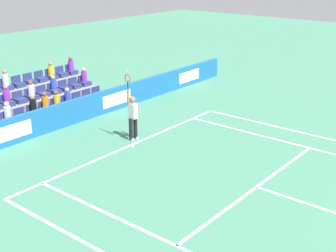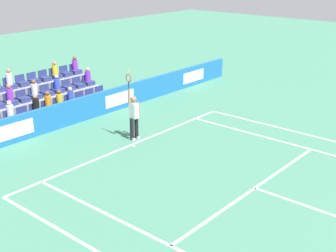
# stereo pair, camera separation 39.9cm
# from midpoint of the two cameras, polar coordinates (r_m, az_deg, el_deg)

# --- Properties ---
(line_baseline) EXTENTS (10.97, 0.10, 0.01)m
(line_baseline) POSITION_cam_midpoint_polar(r_m,az_deg,el_deg) (18.13, -5.24, -2.36)
(line_baseline) COLOR white
(line_baseline) RESTS_ON ground
(line_service) EXTENTS (8.23, 0.10, 0.01)m
(line_service) POSITION_cam_midpoint_polar(r_m,az_deg,el_deg) (15.15, 10.00, -7.33)
(line_service) COLOR white
(line_service) RESTS_ON ground
(line_singles_sideline_right) EXTENTS (0.10, 11.89, 0.01)m
(line_singles_sideline_right) POSITION_cam_midpoint_polar(r_m,az_deg,el_deg) (18.41, 17.59, -2.91)
(line_singles_sideline_right) COLOR white
(line_singles_sideline_right) RESTS_ON ground
(line_doubles_sideline_right) EXTENTS (0.10, 11.89, 0.01)m
(line_doubles_sideline_right) POSITION_cam_midpoint_polar(r_m,az_deg,el_deg) (19.61, 19.11, -1.67)
(line_doubles_sideline_right) COLOR white
(line_doubles_sideline_right) RESTS_ON ground
(line_centre_mark) EXTENTS (0.10, 0.20, 0.01)m
(line_centre_mark) POSITION_cam_midpoint_polar(r_m,az_deg,el_deg) (18.07, -5.01, -2.44)
(line_centre_mark) COLOR white
(line_centre_mark) RESTS_ON ground
(sponsor_barrier) EXTENTS (22.85, 0.22, 1.07)m
(sponsor_barrier) POSITION_cam_midpoint_polar(r_m,az_deg,el_deg) (20.53, -12.64, 1.51)
(sponsor_barrier) COLOR #1E66AD
(sponsor_barrier) RESTS_ON ground
(tennis_player) EXTENTS (0.53, 0.37, 2.85)m
(tennis_player) POSITION_cam_midpoint_polar(r_m,az_deg,el_deg) (18.38, -4.94, 1.25)
(tennis_player) COLOR black
(tennis_player) RESTS_ON ground
(stadium_stand) EXTENTS (6.20, 2.85, 2.17)m
(stadium_stand) POSITION_cam_midpoint_polar(r_m,az_deg,el_deg) (22.31, -16.37, 2.73)
(stadium_stand) COLOR gray
(stadium_stand) RESTS_ON ground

